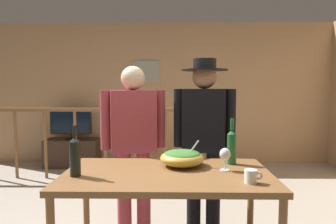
{
  "coord_description": "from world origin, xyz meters",
  "views": [
    {
      "loc": [
        0.34,
        -2.59,
        1.4
      ],
      "look_at": [
        0.3,
        -0.12,
        1.19
      ],
      "focal_mm": 33.31,
      "sensor_mm": 36.0,
      "label": 1
    }
  ],
  "objects_px": {
    "wine_glass": "(225,155)",
    "wine_bottle_green": "(232,146)",
    "person_standing_left": "(134,137)",
    "mug_white": "(251,176)",
    "tv_console": "(72,153)",
    "salad_bowl": "(182,157)",
    "wine_bottle_dark": "(75,156)",
    "framed_picture": "(146,71)",
    "flat_screen_tv": "(71,122)",
    "stair_railing": "(107,133)",
    "person_standing_right": "(204,132)",
    "serving_table": "(167,183)"
  },
  "relations": [
    {
      "from": "framed_picture",
      "to": "flat_screen_tv",
      "type": "bearing_deg",
      "value": -165.73
    },
    {
      "from": "framed_picture",
      "to": "person_standing_right",
      "type": "distance_m",
      "value": 2.92
    },
    {
      "from": "stair_railing",
      "to": "person_standing_right",
      "type": "bearing_deg",
      "value": -54.15
    },
    {
      "from": "stair_railing",
      "to": "wine_glass",
      "type": "bearing_deg",
      "value": -60.83
    },
    {
      "from": "stair_railing",
      "to": "tv_console",
      "type": "distance_m",
      "value": 1.12
    },
    {
      "from": "flat_screen_tv",
      "to": "wine_glass",
      "type": "relative_size",
      "value": 4.31
    },
    {
      "from": "stair_railing",
      "to": "tv_console",
      "type": "relative_size",
      "value": 4.1
    },
    {
      "from": "salad_bowl",
      "to": "mug_white",
      "type": "relative_size",
      "value": 2.93
    },
    {
      "from": "framed_picture",
      "to": "wine_glass",
      "type": "distance_m",
      "value": 3.58
    },
    {
      "from": "flat_screen_tv",
      "to": "person_standing_right",
      "type": "relative_size",
      "value": 0.42
    },
    {
      "from": "person_standing_left",
      "to": "serving_table",
      "type": "bearing_deg",
      "value": 101.97
    },
    {
      "from": "mug_white",
      "to": "person_standing_left",
      "type": "bearing_deg",
      "value": 131.62
    },
    {
      "from": "wine_bottle_green",
      "to": "person_standing_right",
      "type": "height_order",
      "value": "person_standing_right"
    },
    {
      "from": "flat_screen_tv",
      "to": "wine_bottle_green",
      "type": "bearing_deg",
      "value": -52.9
    },
    {
      "from": "salad_bowl",
      "to": "person_standing_right",
      "type": "bearing_deg",
      "value": 68.6
    },
    {
      "from": "wine_bottle_green",
      "to": "salad_bowl",
      "type": "bearing_deg",
      "value": -170.06
    },
    {
      "from": "wine_glass",
      "to": "wine_bottle_dark",
      "type": "xyz_separation_m",
      "value": [
        -1.01,
        -0.15,
        0.03
      ]
    },
    {
      "from": "framed_picture",
      "to": "mug_white",
      "type": "bearing_deg",
      "value": -75.46
    },
    {
      "from": "wine_glass",
      "to": "person_standing_left",
      "type": "xyz_separation_m",
      "value": [
        -0.73,
        0.66,
        0.02
      ]
    },
    {
      "from": "wine_bottle_dark",
      "to": "mug_white",
      "type": "relative_size",
      "value": 3.02
    },
    {
      "from": "framed_picture",
      "to": "flat_screen_tv",
      "type": "relative_size",
      "value": 0.68
    },
    {
      "from": "mug_white",
      "to": "wine_bottle_dark",
      "type": "bearing_deg",
      "value": 173.36
    },
    {
      "from": "person_standing_left",
      "to": "salad_bowl",
      "type": "bearing_deg",
      "value": 115.82
    },
    {
      "from": "salad_bowl",
      "to": "wine_bottle_green",
      "type": "height_order",
      "value": "wine_bottle_green"
    },
    {
      "from": "flat_screen_tv",
      "to": "mug_white",
      "type": "relative_size",
      "value": 6.2
    },
    {
      "from": "framed_picture",
      "to": "person_standing_left",
      "type": "distance_m",
      "value": 2.83
    },
    {
      "from": "framed_picture",
      "to": "stair_railing",
      "type": "bearing_deg",
      "value": -117.38
    },
    {
      "from": "framed_picture",
      "to": "wine_bottle_green",
      "type": "distance_m",
      "value": 3.42
    },
    {
      "from": "stair_railing",
      "to": "framed_picture",
      "type": "bearing_deg",
      "value": 62.62
    },
    {
      "from": "stair_railing",
      "to": "person_standing_left",
      "type": "distance_m",
      "value": 1.88
    },
    {
      "from": "tv_console",
      "to": "salad_bowl",
      "type": "bearing_deg",
      "value": -58.84
    },
    {
      "from": "wine_bottle_dark",
      "to": "flat_screen_tv",
      "type": "bearing_deg",
      "value": 108.73
    },
    {
      "from": "serving_table",
      "to": "mug_white",
      "type": "bearing_deg",
      "value": -24.49
    },
    {
      "from": "stair_railing",
      "to": "person_standing_left",
      "type": "xyz_separation_m",
      "value": [
        0.62,
        -1.75,
        0.24
      ]
    },
    {
      "from": "wine_glass",
      "to": "wine_bottle_green",
      "type": "height_order",
      "value": "wine_bottle_green"
    },
    {
      "from": "stair_railing",
      "to": "tv_console",
      "type": "xyz_separation_m",
      "value": [
        -0.76,
        0.69,
        -0.45
      ]
    },
    {
      "from": "wine_bottle_green",
      "to": "serving_table",
      "type": "bearing_deg",
      "value": -154.65
    },
    {
      "from": "wine_bottle_green",
      "to": "mug_white",
      "type": "height_order",
      "value": "wine_bottle_green"
    },
    {
      "from": "tv_console",
      "to": "salad_bowl",
      "type": "distance_m",
      "value": 3.55
    },
    {
      "from": "framed_picture",
      "to": "person_standing_left",
      "type": "height_order",
      "value": "framed_picture"
    },
    {
      "from": "person_standing_left",
      "to": "mug_white",
      "type": "bearing_deg",
      "value": 119.18
    },
    {
      "from": "flat_screen_tv",
      "to": "wine_glass",
      "type": "height_order",
      "value": "flat_screen_tv"
    },
    {
      "from": "wine_bottle_dark",
      "to": "salad_bowl",
      "type": "bearing_deg",
      "value": 20.73
    },
    {
      "from": "wine_bottle_dark",
      "to": "person_standing_left",
      "type": "relative_size",
      "value": 0.22
    },
    {
      "from": "wine_glass",
      "to": "person_standing_left",
      "type": "distance_m",
      "value": 0.99
    },
    {
      "from": "stair_railing",
      "to": "flat_screen_tv",
      "type": "bearing_deg",
      "value": 139.0
    },
    {
      "from": "flat_screen_tv",
      "to": "mug_white",
      "type": "height_order",
      "value": "flat_screen_tv"
    },
    {
      "from": "flat_screen_tv",
      "to": "wine_glass",
      "type": "bearing_deg",
      "value": -55.59
    },
    {
      "from": "tv_console",
      "to": "person_standing_right",
      "type": "height_order",
      "value": "person_standing_right"
    },
    {
      "from": "framed_picture",
      "to": "wine_bottle_green",
      "type": "xyz_separation_m",
      "value": [
        0.92,
        -3.22,
        -0.71
      ]
    }
  ]
}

